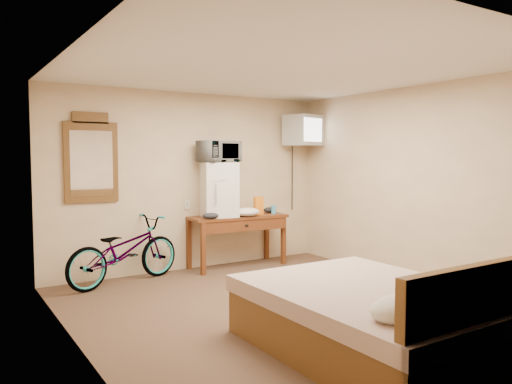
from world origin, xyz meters
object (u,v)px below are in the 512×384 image
Objects in this scene: mini_fridge at (219,190)px; wall_mirror at (91,159)px; bicycle at (124,251)px; blue_cup at (274,209)px; desk at (239,223)px; bed at (379,318)px; microwave at (219,152)px; crt_television at (304,131)px.

mini_fridge is 1.77m from wall_mirror.
blue_cup is at bearing -106.82° from bicycle.
mini_fridge is at bearing 173.46° from desk.
mini_fridge reaches higher than bed.
mini_fridge is 0.36× the size of bed.
bicycle is at bearing 107.27° from bed.
crt_television is at bearing -14.47° from microwave.
microwave is 0.48× the size of wall_mirror.
mini_fridge is 3.53m from bed.
crt_television reaches higher than bed.
bed is at bearing -96.24° from mini_fridge.
desk is 0.60m from blue_cup.
bicycle reaches higher than desk.
microwave is (0.00, 0.00, 0.54)m from mini_fridge.
bicycle is 0.76× the size of bed.
blue_cup is at bearing -7.51° from wall_mirror.
blue_cup is 0.11× the size of wall_mirror.
blue_cup is at bearing 69.40° from bed.
blue_cup is 0.08× the size of bicycle.
crt_television reaches higher than bicycle.
microwave reaches higher than desk.
desk is 1.82m from crt_television.
bed is (-0.37, -3.40, -1.38)m from microwave.
desk is at bearing 173.54° from blue_cup.
bed reaches higher than bicycle.
microwave is 0.83× the size of crt_television.
mini_fridge is 6.05× the size of blue_cup.
microwave is at bearing 173.50° from blue_cup.
desk is 0.58m from mini_fridge.
blue_cup reaches higher than desk.
blue_cup is 2.70m from wall_mirror.
microwave is 1.23m from blue_cup.
bicycle is (-1.70, -0.05, -0.22)m from desk.
microwave is 1.88m from bicycle.
microwave is (-0.30, 0.03, 1.03)m from desk.
bicycle is at bearing 169.40° from microwave.
crt_television is at bearing 1.07° from desk.
wall_mirror is 0.71× the size of bicycle.
crt_television is at bearing -0.46° from mini_fridge.
crt_television reaches higher than microwave.
mini_fridge is at bearing -137.69° from microwave.
desk is at bearing -178.93° from crt_television.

